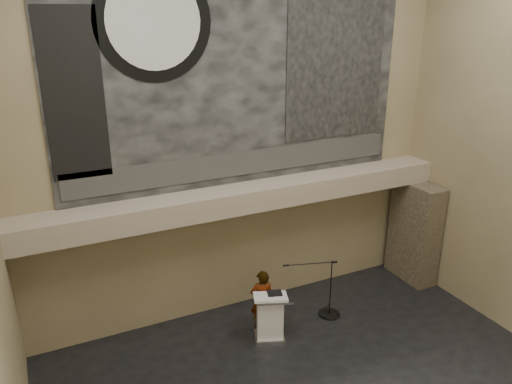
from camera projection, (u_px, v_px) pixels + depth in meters
wall_back at (240, 137)px, 11.08m from camera, size 10.00×0.02×8.50m
soffit at (248, 197)px, 11.19m from camera, size 10.00×0.80×0.50m
sprinkler_left at (181, 221)px, 10.60m from camera, size 0.04×0.04×0.06m
sprinkler_right at (321, 196)px, 12.02m from camera, size 0.04×0.04×0.06m
banner at (240, 70)px, 10.55m from camera, size 8.00×0.05×5.00m
banner_text_strip at (242, 163)px, 11.23m from camera, size 7.76×0.02×0.55m
banner_clock_rim at (154, 21)px, 9.44m from camera, size 2.30×0.02×2.30m
banner_clock_face at (154, 21)px, 9.43m from camera, size 1.84×0.02×1.84m
banner_building_print at (336, 61)px, 11.46m from camera, size 2.60×0.02×3.60m
banner_brick_print at (74, 96)px, 9.24m from camera, size 1.10×0.02×3.20m
stone_pier at (414, 232)px, 13.25m from camera, size 0.60×1.40×2.70m
lectern at (270, 317)px, 10.96m from camera, size 0.86×0.74×1.14m
binder at (275, 293)px, 10.82m from camera, size 0.37×0.33×0.04m
papers at (265, 297)px, 10.72m from camera, size 0.31×0.37×0.00m
speaker_person at (262, 300)px, 11.23m from camera, size 0.62×0.49×1.49m
mic_stand at (328, 307)px, 11.93m from camera, size 1.36×0.61×1.46m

